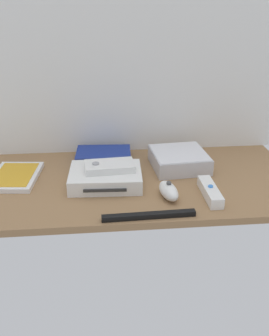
# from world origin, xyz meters

# --- Properties ---
(ground_plane) EXTENTS (1.00, 0.48, 0.02)m
(ground_plane) POSITION_xyz_m (0.00, 0.00, -0.01)
(ground_plane) COLOR #936D47
(ground_plane) RESTS_ON ground
(back_wall) EXTENTS (1.10, 0.01, 0.64)m
(back_wall) POSITION_xyz_m (0.00, 0.25, 0.32)
(back_wall) COLOR white
(back_wall) RESTS_ON ground
(game_console) EXTENTS (0.22, 0.17, 0.04)m
(game_console) POSITION_xyz_m (-0.09, -0.02, 0.02)
(game_console) COLOR white
(game_console) RESTS_ON ground_plane
(mini_computer) EXTENTS (0.18, 0.18, 0.05)m
(mini_computer) POSITION_xyz_m (0.15, 0.08, 0.03)
(mini_computer) COLOR silver
(mini_computer) RESTS_ON ground_plane
(game_case) EXTENTS (0.15, 0.20, 0.02)m
(game_case) POSITION_xyz_m (-0.36, 0.04, 0.01)
(game_case) COLOR white
(game_case) RESTS_ON ground_plane
(network_router) EXTENTS (0.19, 0.13, 0.03)m
(network_router) POSITION_xyz_m (-0.09, 0.15, 0.02)
(network_router) COLOR navy
(network_router) RESTS_ON ground_plane
(remote_wand) EXTENTS (0.04, 0.15, 0.03)m
(remote_wand) POSITION_xyz_m (0.20, -0.12, 0.02)
(remote_wand) COLOR white
(remote_wand) RESTS_ON ground_plane
(remote_nunchuk) EXTENTS (0.06, 0.11, 0.05)m
(remote_nunchuk) POSITION_xyz_m (0.08, -0.11, 0.02)
(remote_nunchuk) COLOR white
(remote_nunchuk) RESTS_ON ground_plane
(remote_classic_pad) EXTENTS (0.15, 0.09, 0.02)m
(remote_classic_pad) POSITION_xyz_m (-0.07, -0.01, 0.05)
(remote_classic_pad) COLOR white
(remote_classic_pad) RESTS_ON game_console
(sensor_bar) EXTENTS (0.24, 0.03, 0.01)m
(sensor_bar) POSITION_xyz_m (0.02, -0.22, 0.01)
(sensor_bar) COLOR black
(sensor_bar) RESTS_ON ground_plane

